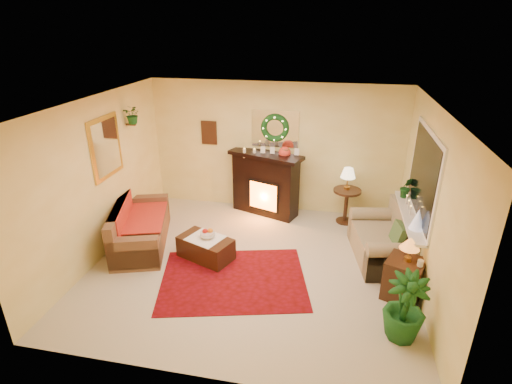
% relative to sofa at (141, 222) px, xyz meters
% --- Properties ---
extents(floor, '(5.00, 5.00, 0.00)m').
position_rel_sofa_xyz_m(floor, '(2.04, -0.31, -0.43)').
color(floor, beige).
rests_on(floor, ground).
extents(ceiling, '(5.00, 5.00, 0.00)m').
position_rel_sofa_xyz_m(ceiling, '(2.04, -0.31, 2.17)').
color(ceiling, white).
rests_on(ceiling, ground).
extents(wall_back, '(5.00, 5.00, 0.00)m').
position_rel_sofa_xyz_m(wall_back, '(2.04, 1.94, 0.87)').
color(wall_back, '#EFD88C').
rests_on(wall_back, ground).
extents(wall_front, '(5.00, 5.00, 0.00)m').
position_rel_sofa_xyz_m(wall_front, '(2.04, -2.56, 0.87)').
color(wall_front, '#EFD88C').
rests_on(wall_front, ground).
extents(wall_left, '(4.50, 4.50, 0.00)m').
position_rel_sofa_xyz_m(wall_left, '(-0.46, -0.31, 0.87)').
color(wall_left, '#EFD88C').
rests_on(wall_left, ground).
extents(wall_right, '(4.50, 4.50, 0.00)m').
position_rel_sofa_xyz_m(wall_right, '(4.54, -0.31, 0.87)').
color(wall_right, '#EFD88C').
rests_on(wall_right, ground).
extents(area_rug, '(2.50, 2.11, 0.01)m').
position_rel_sofa_xyz_m(area_rug, '(1.84, -0.73, -0.42)').
color(area_rug, '#3D0C12').
rests_on(area_rug, floor).
extents(sofa, '(1.31, 1.96, 0.78)m').
position_rel_sofa_xyz_m(sofa, '(0.00, 0.00, 0.00)').
color(sofa, '#53361B').
rests_on(sofa, floor).
extents(red_throw, '(0.80, 1.29, 0.02)m').
position_rel_sofa_xyz_m(red_throw, '(-0.05, 0.15, 0.03)').
color(red_throw, '#C30006').
rests_on(red_throw, sofa).
extents(fireplace, '(1.37, 0.84, 1.20)m').
position_rel_sofa_xyz_m(fireplace, '(1.91, 1.67, 0.12)').
color(fireplace, black).
rests_on(fireplace, floor).
extents(poinsettia, '(0.24, 0.24, 0.24)m').
position_rel_sofa_xyz_m(poinsettia, '(2.27, 1.67, 0.87)').
color(poinsettia, red).
rests_on(poinsettia, fireplace).
extents(mantel_candle_a, '(0.06, 0.06, 0.18)m').
position_rel_sofa_xyz_m(mantel_candle_a, '(1.49, 1.62, 0.83)').
color(mantel_candle_a, white).
rests_on(mantel_candle_a, fireplace).
extents(mantel_candle_b, '(0.06, 0.06, 0.18)m').
position_rel_sofa_xyz_m(mantel_candle_b, '(1.69, 1.63, 0.83)').
color(mantel_candle_b, silver).
rests_on(mantel_candle_b, fireplace).
extents(mantel_mirror, '(0.92, 0.02, 0.72)m').
position_rel_sofa_xyz_m(mantel_mirror, '(2.04, 1.92, 1.27)').
color(mantel_mirror, white).
rests_on(mantel_mirror, wall_back).
extents(wreath, '(0.55, 0.11, 0.55)m').
position_rel_sofa_xyz_m(wreath, '(2.04, 1.88, 1.29)').
color(wreath, '#194719').
rests_on(wreath, wall_back).
extents(wall_art, '(0.32, 0.03, 0.48)m').
position_rel_sofa_xyz_m(wall_art, '(0.69, 1.92, 1.12)').
color(wall_art, '#381E11').
rests_on(wall_art, wall_back).
extents(gold_mirror, '(0.03, 0.84, 1.00)m').
position_rel_sofa_xyz_m(gold_mirror, '(-0.44, -0.01, 1.32)').
color(gold_mirror, gold).
rests_on(gold_mirror, wall_left).
extents(hanging_plant, '(0.33, 0.28, 0.36)m').
position_rel_sofa_xyz_m(hanging_plant, '(-0.30, 0.74, 1.54)').
color(hanging_plant, '#194719').
rests_on(hanging_plant, wall_left).
extents(loveseat, '(1.09, 1.58, 0.84)m').
position_rel_sofa_xyz_m(loveseat, '(4.10, 0.36, -0.01)').
color(loveseat, '#7C6553').
rests_on(loveseat, floor).
extents(window_frame, '(0.03, 1.86, 1.36)m').
position_rel_sofa_xyz_m(window_frame, '(4.53, 0.24, 1.12)').
color(window_frame, white).
rests_on(window_frame, wall_right).
extents(window_glass, '(0.02, 1.70, 1.22)m').
position_rel_sofa_xyz_m(window_glass, '(4.51, 0.24, 1.12)').
color(window_glass, black).
rests_on(window_glass, wall_right).
extents(window_sill, '(0.22, 1.86, 0.04)m').
position_rel_sofa_xyz_m(window_sill, '(4.42, 0.24, 0.44)').
color(window_sill, white).
rests_on(window_sill, wall_right).
extents(mini_tree, '(0.21, 0.21, 0.32)m').
position_rel_sofa_xyz_m(mini_tree, '(4.44, -0.22, 0.61)').
color(mini_tree, white).
rests_on(mini_tree, window_sill).
extents(sill_plant, '(0.27, 0.21, 0.48)m').
position_rel_sofa_xyz_m(sill_plant, '(4.44, 0.90, 0.66)').
color(sill_plant, black).
rests_on(sill_plant, window_sill).
extents(side_table_round, '(0.54, 0.54, 0.68)m').
position_rel_sofa_xyz_m(side_table_round, '(3.51, 1.55, -0.10)').
color(side_table_round, '#532116').
rests_on(side_table_round, floor).
extents(lamp_cream, '(0.28, 0.28, 0.43)m').
position_rel_sofa_xyz_m(lamp_cream, '(3.50, 1.58, 0.45)').
color(lamp_cream, beige).
rests_on(lamp_cream, side_table_round).
extents(end_table_square, '(0.63, 0.63, 0.60)m').
position_rel_sofa_xyz_m(end_table_square, '(4.30, -0.64, -0.16)').
color(end_table_square, black).
rests_on(end_table_square, floor).
extents(lamp_tiffany, '(0.27, 0.27, 0.40)m').
position_rel_sofa_xyz_m(lamp_tiffany, '(4.31, -0.64, 0.32)').
color(lamp_tiffany, '#D56C3A').
rests_on(lamp_tiffany, end_table_square).
extents(coffee_table, '(1.00, 0.78, 0.37)m').
position_rel_sofa_xyz_m(coffee_table, '(1.25, -0.23, -0.22)').
color(coffee_table, '#331E15').
rests_on(coffee_table, floor).
extents(fruit_bowl, '(0.24, 0.24, 0.06)m').
position_rel_sofa_xyz_m(fruit_bowl, '(1.28, -0.21, 0.02)').
color(fruit_bowl, silver).
rests_on(fruit_bowl, coffee_table).
extents(floor_palm, '(1.52, 1.52, 2.71)m').
position_rel_sofa_xyz_m(floor_palm, '(4.19, -1.47, 0.02)').
color(floor_palm, '#0E370F').
rests_on(floor_palm, floor).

